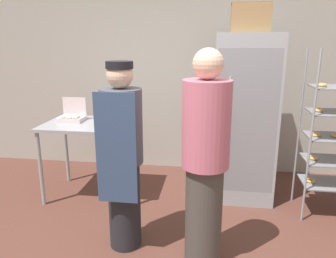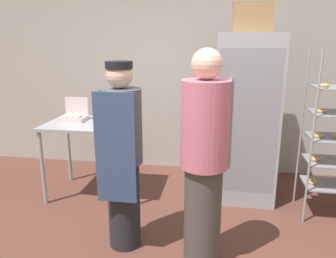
{
  "view_description": "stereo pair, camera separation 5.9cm",
  "coord_description": "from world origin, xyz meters",
  "px_view_note": "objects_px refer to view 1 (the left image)",
  "views": [
    {
      "loc": [
        0.28,
        -2.18,
        1.82
      ],
      "look_at": [
        -0.11,
        0.68,
        1.04
      ],
      "focal_mm": 35.0,
      "sensor_mm": 36.0,
      "label": 1
    },
    {
      "loc": [
        0.34,
        -2.17,
        1.82
      ],
      "look_at": [
        -0.11,
        0.68,
        1.04
      ],
      "focal_mm": 35.0,
      "sensor_mm": 36.0,
      "label": 2
    }
  ],
  "objects_px": {
    "donut_box": "(71,117)",
    "person_customer": "(205,161)",
    "person_baker": "(123,156)",
    "cardboard_storage_box": "(250,18)",
    "refrigerator": "(243,118)",
    "baking_rack": "(336,136)",
    "blender_pitcher": "(109,109)"
  },
  "relations": [
    {
      "from": "refrigerator",
      "to": "blender_pitcher",
      "type": "bearing_deg",
      "value": -175.7
    },
    {
      "from": "baking_rack",
      "to": "cardboard_storage_box",
      "type": "distance_m",
      "value": 1.52
    },
    {
      "from": "donut_box",
      "to": "blender_pitcher",
      "type": "height_order",
      "value": "blender_pitcher"
    },
    {
      "from": "refrigerator",
      "to": "person_baker",
      "type": "xyz_separation_m",
      "value": [
        -1.11,
        -1.24,
        -0.09
      ]
    },
    {
      "from": "refrigerator",
      "to": "cardboard_storage_box",
      "type": "relative_size",
      "value": 4.63
    },
    {
      "from": "baking_rack",
      "to": "donut_box",
      "type": "distance_m",
      "value": 2.94
    },
    {
      "from": "person_customer",
      "to": "blender_pitcher",
      "type": "bearing_deg",
      "value": 133.41
    },
    {
      "from": "baking_rack",
      "to": "person_customer",
      "type": "relative_size",
      "value": 0.99
    },
    {
      "from": "donut_box",
      "to": "cardboard_storage_box",
      "type": "distance_m",
      "value": 2.3
    },
    {
      "from": "person_baker",
      "to": "cardboard_storage_box",
      "type": "bearing_deg",
      "value": 46.03
    },
    {
      "from": "blender_pitcher",
      "to": "person_customer",
      "type": "height_order",
      "value": "person_customer"
    },
    {
      "from": "refrigerator",
      "to": "person_customer",
      "type": "bearing_deg",
      "value": -106.58
    },
    {
      "from": "refrigerator",
      "to": "person_customer",
      "type": "xyz_separation_m",
      "value": [
        -0.41,
        -1.36,
        -0.05
      ]
    },
    {
      "from": "baking_rack",
      "to": "person_customer",
      "type": "distance_m",
      "value": 1.66
    },
    {
      "from": "baking_rack",
      "to": "donut_box",
      "type": "bearing_deg",
      "value": 177.45
    },
    {
      "from": "cardboard_storage_box",
      "to": "person_baker",
      "type": "distance_m",
      "value": 1.99
    },
    {
      "from": "donut_box",
      "to": "blender_pitcher",
      "type": "relative_size",
      "value": 0.99
    },
    {
      "from": "cardboard_storage_box",
      "to": "donut_box",
      "type": "bearing_deg",
      "value": -175.99
    },
    {
      "from": "donut_box",
      "to": "person_baker",
      "type": "relative_size",
      "value": 0.18
    },
    {
      "from": "blender_pitcher",
      "to": "donut_box",
      "type": "bearing_deg",
      "value": -166.4
    },
    {
      "from": "donut_box",
      "to": "cardboard_storage_box",
      "type": "bearing_deg",
      "value": 4.01
    },
    {
      "from": "donut_box",
      "to": "person_customer",
      "type": "distance_m",
      "value": 1.97
    },
    {
      "from": "baking_rack",
      "to": "person_baker",
      "type": "xyz_separation_m",
      "value": [
        -2.03,
        -0.88,
        0.0
      ]
    },
    {
      "from": "baking_rack",
      "to": "donut_box",
      "type": "relative_size",
      "value": 5.95
    },
    {
      "from": "person_customer",
      "to": "person_baker",
      "type": "bearing_deg",
      "value": 169.9
    },
    {
      "from": "refrigerator",
      "to": "baking_rack",
      "type": "height_order",
      "value": "refrigerator"
    },
    {
      "from": "donut_box",
      "to": "blender_pitcher",
      "type": "bearing_deg",
      "value": 13.6
    },
    {
      "from": "donut_box",
      "to": "person_customer",
      "type": "bearing_deg",
      "value": -35.24
    },
    {
      "from": "refrigerator",
      "to": "person_baker",
      "type": "bearing_deg",
      "value": -132.01
    },
    {
      "from": "refrigerator",
      "to": "baking_rack",
      "type": "distance_m",
      "value": 0.99
    },
    {
      "from": "person_customer",
      "to": "donut_box",
      "type": "bearing_deg",
      "value": 144.76
    },
    {
      "from": "person_baker",
      "to": "refrigerator",
      "type": "bearing_deg",
      "value": 47.99
    }
  ]
}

